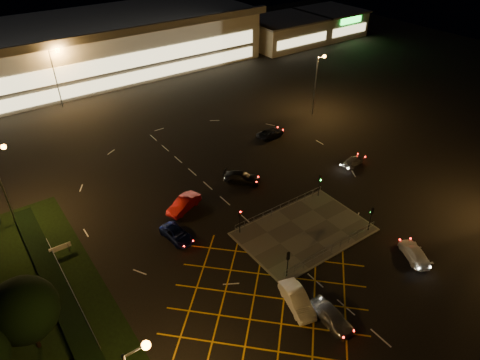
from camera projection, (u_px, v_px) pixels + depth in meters
ground at (279, 229)px, 48.24m from camera, size 180.00×180.00×0.00m
pedestrian_island at (304, 232)px, 47.82m from camera, size 14.00×9.00×0.12m
hedge at (54, 282)px, 40.99m from camera, size 2.00×26.00×1.00m
supermarket at (86, 47)px, 87.18m from camera, size 72.00×26.50×10.50m
retail_unit_a at (283, 31)px, 105.03m from camera, size 18.80×14.80×6.35m
retail_unit_b at (330, 22)px, 112.69m from camera, size 14.80×14.80×6.35m
streetlight_nw at (3, 176)px, 45.44m from camera, size 1.78×0.56×10.03m
streetlight_ne at (318, 77)px, 69.83m from camera, size 1.78×0.56×10.03m
streetlight_far_left at (56, 70)px, 72.45m from camera, size 1.78×0.56×10.03m
streetlight_far_right at (241, 31)px, 93.00m from camera, size 1.78×0.56×10.03m
signal_sw at (288, 259)px, 40.95m from camera, size 0.28×0.30×3.15m
signal_se at (371, 214)px, 46.71m from camera, size 0.28×0.30×3.15m
signal_nw at (240, 217)px, 46.35m from camera, size 0.28×0.30×3.15m
signal_ne at (320, 181)px, 52.11m from camera, size 0.28×0.30×3.15m
tree_e at (24, 310)px, 33.17m from camera, size 5.40×5.40×7.35m
car_near_silver at (332, 316)px, 37.40m from camera, size 2.03×4.62×1.55m
car_queue_white at (297, 300)px, 38.89m from camera, size 2.86×5.08×1.59m
car_left_blue at (177, 234)px, 46.57m from camera, size 2.62×4.68×1.24m
car_far_dkgrey at (242, 177)px, 55.75m from camera, size 4.69×4.86×1.39m
car_right_silver at (353, 161)px, 59.26m from camera, size 3.88×2.03×1.26m
car_circ_red at (184, 204)px, 50.83m from camera, size 5.09×3.34×1.58m
car_east_grey at (271, 133)px, 66.24m from camera, size 4.72×2.48×1.27m
car_approach_white at (414, 253)px, 44.12m from camera, size 3.68×4.83×1.30m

